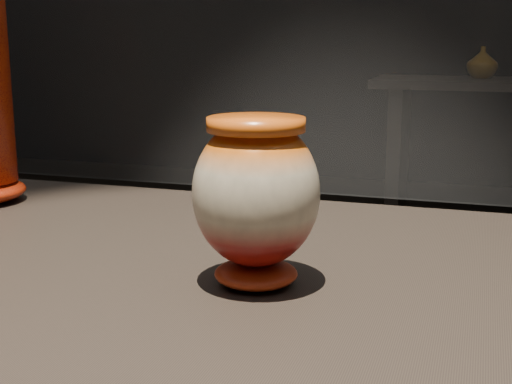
% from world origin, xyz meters
% --- Properties ---
extents(main_vase, '(0.16, 0.16, 0.18)m').
position_xyz_m(main_vase, '(0.04, 0.00, 1.00)').
color(main_vase, maroon).
rests_on(main_vase, display_plinth).
extents(back_vase_left, '(0.24, 0.24, 0.18)m').
position_xyz_m(back_vase_left, '(0.23, 3.73, 0.99)').
color(back_vase_left, '#885E13').
rests_on(back_vase_left, back_shelf).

